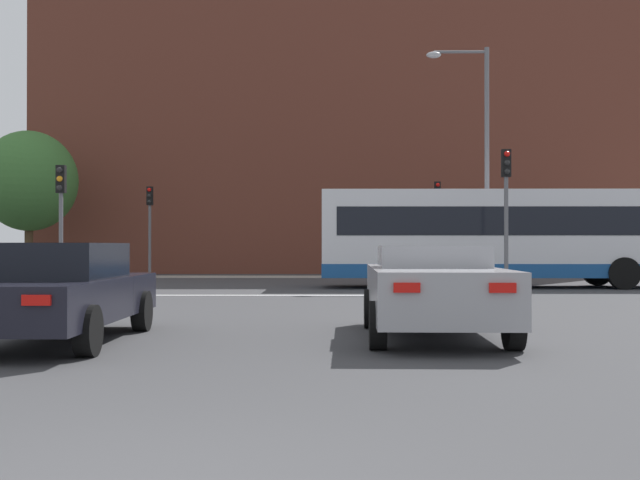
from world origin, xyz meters
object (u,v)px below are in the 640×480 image
Objects in this scene: bus_crossing_lead at (499,236)px; traffic_light_near_left at (61,206)px; traffic_light_far_right at (438,213)px; street_lamp_junction at (477,142)px; pedestrian_waiting at (475,255)px; car_roadster_right at (434,290)px; traffic_light_near_right at (506,196)px; car_saloon_left at (58,291)px; traffic_light_far_left at (150,216)px.

traffic_light_near_left reaches higher than bus_crossing_lead.
traffic_light_near_left is at bearing -137.03° from traffic_light_far_right.
street_lamp_junction is 5.01× the size of pedestrian_waiting.
traffic_light_far_right is at bearing 42.97° from traffic_light_near_left.
street_lamp_junction reaches higher than traffic_light_far_right.
traffic_light_near_left is (-9.24, 11.15, 1.79)m from car_roadster_right.
traffic_light_near_right is 4.50m from street_lamp_junction.
traffic_light_near_left is (-13.28, -3.16, 0.82)m from bus_crossing_lead.
car_saloon_left is at bearing -126.84° from traffic_light_near_right.
car_saloon_left is 5.38m from car_roadster_right.
traffic_light_far_left is at bearing 99.09° from car_saloon_left.
car_saloon_left is 12.52m from traffic_light_near_left.
traffic_light_far_left is (-9.20, 22.53, 1.93)m from car_roadster_right.
traffic_light_far_right is at bearing 105.68° from pedestrian_waiting.
pedestrian_waiting is (1.18, 11.36, -1.85)m from traffic_light_near_right.
traffic_light_near_left reaches higher than pedestrian_waiting.
traffic_light_far_right is at bearing 83.28° from car_roadster_right.
bus_crossing_lead is 1.43× the size of street_lamp_junction.
traffic_light_near_right is 12.85m from traffic_light_near_left.
traffic_light_far_right is 0.51× the size of street_lamp_junction.
traffic_light_near_right reaches higher than car_saloon_left.
street_lamp_junction reaches higher than traffic_light_far_left.
car_saloon_left is 2.98× the size of pedestrian_waiting.
traffic_light_near_left is at bearing -90.19° from traffic_light_far_left.
street_lamp_junction is (-0.09, 3.99, 2.08)m from traffic_light_near_right.
traffic_light_far_left reaches higher than car_saloon_left.
traffic_light_near_left is 13.63m from street_lamp_junction.
traffic_light_far_left is at bearing 113.48° from car_roadster_right.
car_saloon_left reaches higher than car_roadster_right.
traffic_light_near_right is at bearing 171.56° from bus_crossing_lead.
traffic_light_far_right is 12.40m from traffic_light_far_left.
traffic_light_near_left reaches higher than car_saloon_left.
car_saloon_left is 23.54m from traffic_light_far_left.
car_roadster_right is at bearing -174.96° from pedestrian_waiting.
car_roadster_right is 1.09× the size of traffic_light_near_right.
car_saloon_left is at bearing -80.54° from traffic_light_far_left.
traffic_light_near_right is at bearing -87.93° from traffic_light_far_right.
traffic_light_far_left is (-12.39, -0.20, -0.14)m from traffic_light_far_right.
traffic_light_near_right is at bearing 52.78° from car_saloon_left.
traffic_light_far_left is (-12.80, 11.20, -0.15)m from traffic_light_near_right.
traffic_light_near_right is 0.51× the size of street_lamp_junction.
traffic_light_near_left is at bearing 146.41° from pedestrian_waiting.
pedestrian_waiting is (4.79, 22.70, 0.23)m from car_roadster_right.
bus_crossing_lead is 2.81× the size of traffic_light_far_right.
traffic_light_far_right is at bearing 69.54° from car_saloon_left.
street_lamp_junction is 8.45m from pedestrian_waiting.
car_roadster_right is 24.41m from traffic_light_far_left.
car_saloon_left is 0.59× the size of street_lamp_junction.
traffic_light_far_right is (8.54, 23.34, 2.05)m from car_saloon_left.
traffic_light_far_right is at bearing 0.93° from traffic_light_far_left.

